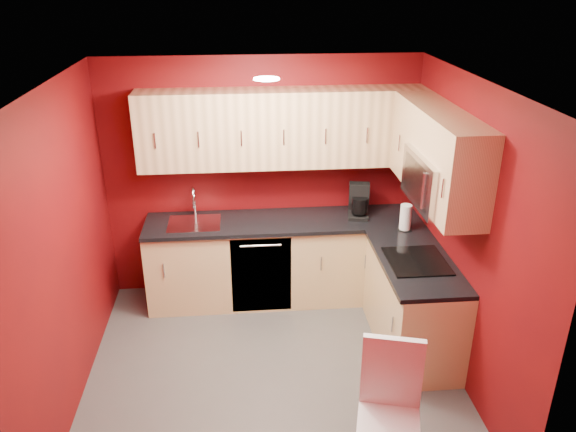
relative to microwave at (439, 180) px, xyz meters
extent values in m
plane|color=#474543|center=(-1.39, -0.20, -1.66)|extent=(3.20, 3.20, 0.00)
plane|color=white|center=(-1.39, -0.20, 0.84)|extent=(3.20, 3.20, 0.00)
plane|color=#68090A|center=(-1.39, 1.30, -0.41)|extent=(3.20, 0.00, 3.20)
plane|color=#68090A|center=(-1.39, -1.70, -0.41)|extent=(3.20, 0.00, 3.20)
plane|color=#68090A|center=(-2.99, -0.20, -0.41)|extent=(0.00, 3.00, 3.00)
plane|color=#68090A|center=(0.21, -0.20, -0.41)|extent=(0.00, 3.00, 3.00)
cube|color=#D2B478|center=(-1.19, 1.00, -1.22)|extent=(2.80, 0.60, 0.87)
cube|color=#D2B478|center=(-0.09, 0.05, -1.22)|extent=(0.60, 1.30, 0.87)
cube|color=black|center=(-1.19, 0.99, -0.77)|extent=(2.80, 0.63, 0.04)
cube|color=black|center=(-0.11, 0.04, -0.77)|extent=(0.63, 1.27, 0.04)
cube|color=#D8AE7A|center=(-1.19, 1.13, 0.17)|extent=(2.80, 0.35, 0.75)
cube|color=#D8AE7A|center=(0.03, 0.67, 0.17)|extent=(0.35, 0.57, 0.75)
cube|color=#D8AE7A|center=(0.03, -0.49, 0.17)|extent=(0.35, 0.22, 0.75)
cube|color=#D8AE7A|center=(0.03, 0.00, 0.38)|extent=(0.35, 0.76, 0.33)
cube|color=silver|center=(0.01, 0.00, 0.00)|extent=(0.40, 0.76, 0.42)
cube|color=black|center=(-0.18, 0.00, 0.00)|extent=(0.02, 0.62, 0.33)
cylinder|color=silver|center=(-0.20, -0.23, 0.00)|extent=(0.02, 0.02, 0.29)
cube|color=black|center=(-0.11, 0.00, -0.74)|extent=(0.50, 0.55, 0.01)
cube|color=silver|center=(-2.09, 0.98, -0.75)|extent=(0.52, 0.42, 0.02)
cylinder|color=silver|center=(-2.09, 1.18, -0.62)|extent=(0.02, 0.02, 0.26)
torus|color=silver|center=(-2.09, 1.11, -0.49)|extent=(0.02, 0.16, 0.16)
cylinder|color=silver|center=(-2.09, 1.04, -0.55)|extent=(0.02, 0.02, 0.12)
cube|color=black|center=(-1.44, 0.71, -1.22)|extent=(0.60, 0.02, 0.82)
cylinder|color=white|center=(-1.39, 0.10, 0.82)|extent=(0.20, 0.20, 0.01)
camera|label=1|loc=(-1.62, -4.19, 1.59)|focal=35.00mm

